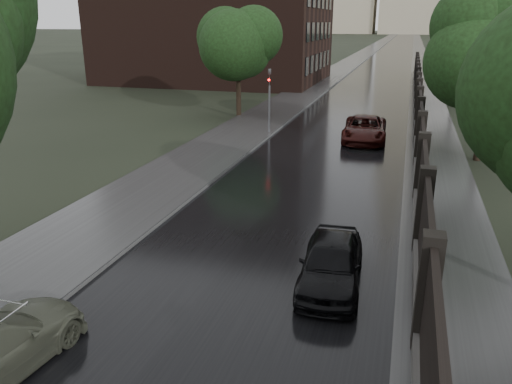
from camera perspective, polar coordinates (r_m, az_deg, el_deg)
name	(u,v)px	position (r m, az deg, el deg)	size (l,w,h in m)	color
road	(402,41)	(194.92, 16.32, 16.24)	(8.00, 420.00, 0.02)	black
sidewalk_left	(385,41)	(195.13, 14.49, 16.42)	(4.00, 420.00, 0.16)	#2D2D2D
verge_right	(418,41)	(194.89, 17.99, 16.10)	(3.00, 420.00, 0.08)	#2D2D2D
fence_right	(418,107)	(37.23, 18.02, 9.21)	(0.45, 75.72, 2.70)	#383533
tree_left_far	(238,43)	(36.75, -2.07, 16.63)	(4.25, 4.25, 7.39)	black
tree_right_b	(491,60)	(27.08, 25.31, 13.46)	(4.08, 4.08, 7.01)	black
tree_right_c	(460,44)	(44.96, 22.30, 15.34)	(4.08, 4.08, 7.01)	black
traffic_light	(269,96)	(31.15, 1.54, 10.97)	(0.16, 0.32, 4.00)	#59595E
car_right_near	(331,262)	(13.46, 8.60, -7.95)	(1.59, 3.95, 1.35)	black
car_right_far	(365,129)	(30.13, 12.32, 7.05)	(2.42, 5.26, 1.46)	black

